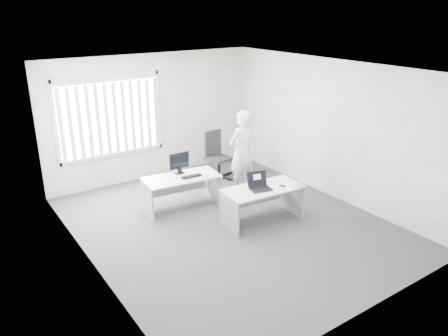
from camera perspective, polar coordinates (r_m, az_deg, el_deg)
ground at (r=8.07m, az=0.66°, el=-7.29°), size 6.00×6.00×0.00m
wall_back at (r=10.03m, az=-9.28°, el=6.61°), size 5.00×0.02×2.80m
wall_front at (r=5.53m, az=19.02°, el=-6.00°), size 5.00×0.02×2.80m
wall_left at (r=6.50m, az=-17.64°, el=-1.83°), size 0.02×6.00×2.80m
wall_right at (r=9.13m, az=13.69°, el=4.92°), size 0.02×6.00×2.80m
ceiling at (r=7.20m, az=0.76°, el=12.83°), size 5.00×6.00×0.02m
window at (r=9.59m, az=-14.64°, el=6.50°), size 2.32×0.06×1.76m
blinds at (r=9.54m, az=-14.50°, el=6.25°), size 2.20×0.10×1.50m
desk_near at (r=7.99m, az=5.06°, el=-3.83°), size 1.50×0.79×0.67m
desk_far at (r=8.51m, az=-5.54°, el=-2.30°), size 1.52×0.83×0.66m
office_chair at (r=10.03m, az=-0.87°, el=0.57°), size 0.69×0.69×1.10m
person at (r=9.08m, az=2.31°, el=2.06°), size 0.70×0.51×1.78m
laptop at (r=7.79m, az=4.83°, el=-1.84°), size 0.44×0.41×0.29m
paper_sheet at (r=8.05m, az=8.05°, el=-2.33°), size 0.32×0.27×0.00m
mouse at (r=8.02m, az=7.65°, el=-2.25°), size 0.08×0.11×0.04m
booklet at (r=8.09m, az=9.81°, el=-2.29°), size 0.16×0.21×0.01m
keyboard at (r=8.42m, az=-4.28°, el=-1.10°), size 0.41×0.16×0.02m
monitor at (r=8.55m, az=-5.85°, el=0.64°), size 0.42×0.13×0.42m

